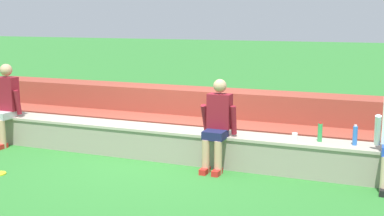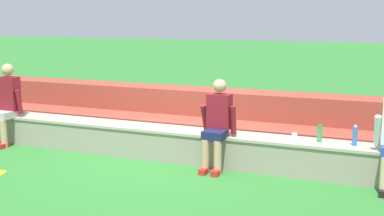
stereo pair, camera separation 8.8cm
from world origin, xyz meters
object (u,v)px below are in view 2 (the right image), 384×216
(person_left_of_center, at_px, (217,123))
(plastic_cup_right_end, at_px, (294,137))
(person_far_left, at_px, (6,103))
(water_bottle_near_left, at_px, (355,136))
(water_bottle_center_gap, at_px, (320,133))

(person_left_of_center, height_order, plastic_cup_right_end, person_left_of_center)
(person_left_of_center, bearing_deg, plastic_cup_right_end, 9.63)
(person_far_left, relative_size, water_bottle_near_left, 5.02)
(person_left_of_center, height_order, water_bottle_center_gap, person_left_of_center)
(person_left_of_center, bearing_deg, person_far_left, -179.72)
(person_left_of_center, distance_m, plastic_cup_right_end, 1.10)
(water_bottle_near_left, xyz_separation_m, plastic_cup_right_end, (-0.79, -0.05, -0.08))
(person_far_left, xyz_separation_m, water_bottle_near_left, (5.70, 0.25, -0.12))
(person_left_of_center, xyz_separation_m, water_bottle_center_gap, (1.41, 0.26, -0.07))
(person_far_left, relative_size, water_bottle_center_gap, 5.13)
(person_far_left, bearing_deg, plastic_cup_right_end, 2.35)
(person_far_left, relative_size, plastic_cup_right_end, 12.73)
(person_far_left, relative_size, person_left_of_center, 1.07)
(water_bottle_center_gap, xyz_separation_m, plastic_cup_right_end, (-0.33, -0.08, -0.07))
(person_far_left, height_order, water_bottle_center_gap, person_far_left)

